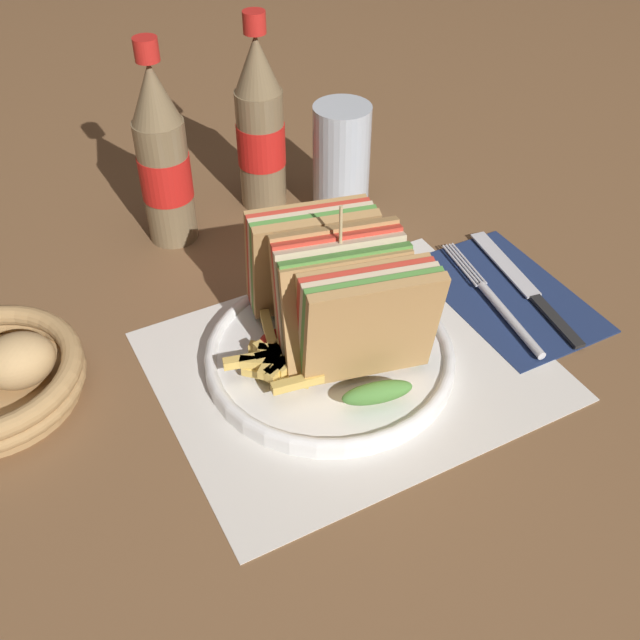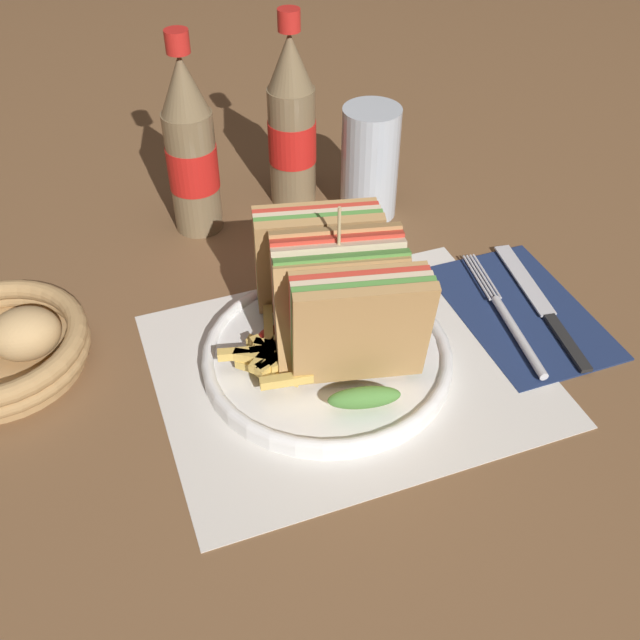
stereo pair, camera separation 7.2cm
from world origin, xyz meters
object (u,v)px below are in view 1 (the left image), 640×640
Objects in this scene: club_sandwich at (338,295)px; coke_bottle_near at (163,160)px; plate_main at (330,355)px; coke_bottle_far at (260,128)px; glass_near at (341,160)px; knife at (525,287)px; fork at (500,307)px.

coke_bottle_near is at bearing 104.80° from club_sandwich.
coke_bottle_far is at bearing 77.34° from plate_main.
glass_near is at bearing 58.71° from plate_main.
knife is 0.36m from coke_bottle_far.
coke_bottle_near is at bearing 168.28° from glass_near.
fork is 0.84× the size of coke_bottle_far.
glass_near is (0.08, -0.06, -0.03)m from coke_bottle_far.
club_sandwich is at bearing 25.84° from plate_main.
glass_near is at bearing -38.77° from coke_bottle_far.
plate_main is 0.28m from glass_near.
coke_bottle_far is 1.73× the size of glass_near.
coke_bottle_far is 0.10m from glass_near.
knife is 0.43m from coke_bottle_near.
club_sandwich is 0.20m from fork.
plate_main is at bearing -102.66° from coke_bottle_far.
knife is at bearing -42.81° from coke_bottle_near.
coke_bottle_far is (0.13, 0.02, 0.00)m from coke_bottle_near.
plate_main is 0.20m from fork.
coke_bottle_near reaches higher than plate_main.
club_sandwich is at bearing -75.20° from coke_bottle_near.
knife is 0.88× the size of coke_bottle_near.
club_sandwich reaches higher than knife.
coke_bottle_near reaches higher than fork.
coke_bottle_far is (0.07, 0.30, 0.09)m from plate_main.
fork is 0.84× the size of coke_bottle_near.
fork is 0.40m from coke_bottle_near.
coke_bottle_far is at bearing 8.64° from coke_bottle_near.
fork reaches higher than knife.
coke_bottle_near is 0.21m from glass_near.
club_sandwich reaches higher than plate_main.
plate_main reaches higher than knife.
club_sandwich is at bearing -179.36° from fork.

